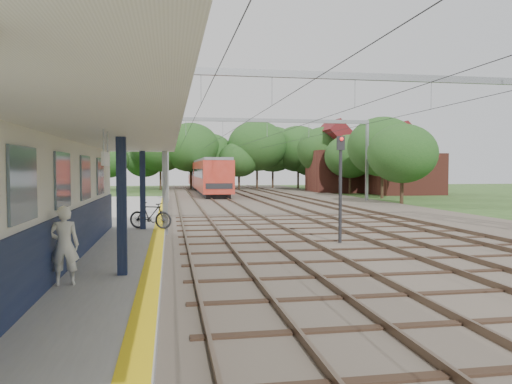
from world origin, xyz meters
TOP-DOWN VIEW (x-y plane):
  - ballast_bed at (4.00, 30.00)m, footprint 18.00×90.00m
  - platform at (-7.50, 14.00)m, footprint 5.00×52.00m
  - yellow_stripe at (-5.25, 14.00)m, footprint 0.45×52.00m
  - canopy at (-7.77, 6.00)m, footprint 6.40×20.00m
  - rail_tracks at (1.50, 30.00)m, footprint 11.80×88.00m
  - catenary_system at (3.39, 25.28)m, footprint 17.22×88.00m
  - tree_band at (3.84, 57.12)m, footprint 31.72×30.88m
  - house_near at (21.00, 46.00)m, footprint 7.00×6.12m
  - house_far at (16.00, 52.00)m, footprint 8.00×6.12m
  - person at (-7.01, 5.13)m, footprint 0.67×0.49m
  - bicycle at (-5.60, 15.00)m, footprint 1.92×1.22m
  - train at (-0.50, 56.03)m, footprint 2.87×35.68m
  - signal_post at (1.35, 11.54)m, footprint 0.29×0.27m

SIDE VIEW (x-z plane):
  - ballast_bed at x=4.00m, z-range 0.00..0.10m
  - platform at x=-7.50m, z-range 0.00..0.35m
  - rail_tracks at x=1.50m, z-range 0.10..0.25m
  - yellow_stripe at x=-5.25m, z-range 0.35..0.36m
  - bicycle at x=-5.60m, z-range 0.35..1.47m
  - person at x=-7.01m, z-range 0.35..2.04m
  - train at x=-0.50m, z-range 0.22..3.99m
  - signal_post at x=1.35m, z-range 0.44..4.44m
  - house_near at x=21.00m, z-range -0.96..6.93m
  - house_far at x=16.00m, z-range -1.09..7.56m
  - canopy at x=-7.77m, z-range 1.92..5.36m
  - tree_band at x=3.84m, z-range 0.51..9.33m
  - catenary_system at x=3.39m, z-range 2.01..9.01m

